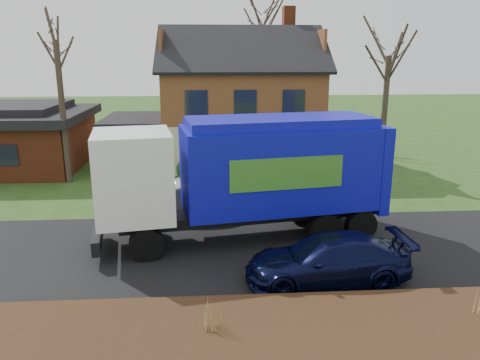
{
  "coord_description": "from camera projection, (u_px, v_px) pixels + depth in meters",
  "views": [
    {
      "loc": [
        0.07,
        -14.77,
        6.55
      ],
      "look_at": [
        1.21,
        2.5,
        1.82
      ],
      "focal_mm": 35.0,
      "sensor_mm": 36.0,
      "label": 1
    }
  ],
  "objects": [
    {
      "name": "tree_back",
      "position": [
        263.0,
        10.0,
        34.28
      ],
      "size": [
        3.63,
        3.63,
        11.5
      ],
      "color": "#3A2B23",
      "rests_on": "ground"
    },
    {
      "name": "garbage_truck",
      "position": [
        250.0,
        171.0,
        16.49
      ],
      "size": [
        10.54,
        4.4,
        4.38
      ],
      "rotation": [
        0.0,
        0.0,
        0.17
      ],
      "color": "black",
      "rests_on": "ground"
    },
    {
      "name": "mulch_verge",
      "position": [
        210.0,
        339.0,
        10.8
      ],
      "size": [
        80.0,
        3.5,
        0.3
      ],
      "primitive_type": "cube",
      "color": "black",
      "rests_on": "ground"
    },
    {
      "name": "road",
      "position": [
        210.0,
        251.0,
        15.94
      ],
      "size": [
        80.0,
        7.0,
        0.02
      ],
      "primitive_type": "cube",
      "color": "black",
      "rests_on": "ground"
    },
    {
      "name": "ranch_house",
      "position": [
        2.0,
        137.0,
        27.22
      ],
      "size": [
        9.8,
        8.2,
        3.7
      ],
      "color": "brown",
      "rests_on": "ground"
    },
    {
      "name": "tree_front_east",
      "position": [
        391.0,
        34.0,
        22.95
      ],
      "size": [
        3.3,
        3.3,
        9.16
      ],
      "color": "#3A3123",
      "rests_on": "ground"
    },
    {
      "name": "tree_front_west",
      "position": [
        53.0,
        17.0,
        22.35
      ],
      "size": [
        3.34,
        3.34,
        9.94
      ],
      "color": "#3D3025",
      "rests_on": "ground"
    },
    {
      "name": "silver_sedan",
      "position": [
        200.0,
        197.0,
        19.45
      ],
      "size": [
        4.53,
        1.99,
        1.45
      ],
      "primitive_type": "imported",
      "rotation": [
        0.0,
        0.0,
        1.68
      ],
      "color": "#ABADB2",
      "rests_on": "ground"
    },
    {
      "name": "navy_wagon",
      "position": [
        327.0,
        260.0,
        13.67
      ],
      "size": [
        4.94,
        2.27,
        1.4
      ],
      "primitive_type": "imported",
      "rotation": [
        0.0,
        0.0,
        -1.51
      ],
      "color": "black",
      "rests_on": "ground"
    },
    {
      "name": "grass_clump_mid",
      "position": [
        213.0,
        313.0,
        10.84
      ],
      "size": [
        0.3,
        0.25,
        0.84
      ],
      "color": "#9C8145",
      "rests_on": "mulch_verge"
    },
    {
      "name": "main_house",
      "position": [
        232.0,
        96.0,
        28.36
      ],
      "size": [
        12.95,
        8.95,
        9.26
      ],
      "color": "beige",
      "rests_on": "ground"
    },
    {
      "name": "ground",
      "position": [
        210.0,
        251.0,
        15.94
      ],
      "size": [
        120.0,
        120.0,
        0.0
      ],
      "primitive_type": "plane",
      "color": "#274617",
      "rests_on": "ground"
    }
  ]
}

